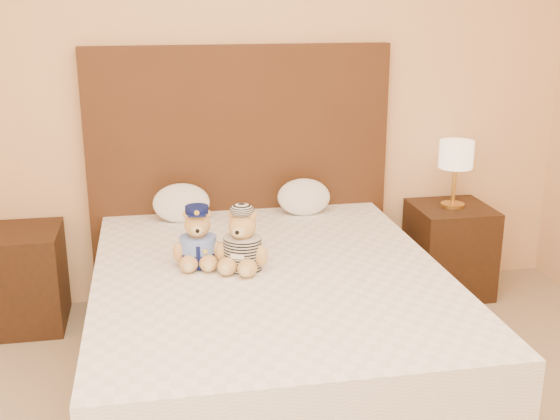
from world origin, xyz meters
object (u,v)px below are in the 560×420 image
Objects in this scene: teddy_police at (198,236)px; pillow_left at (181,201)px; nightstand_left at (21,279)px; pillow_right at (304,195)px; lamp at (456,158)px; bed at (270,324)px; nightstand_right at (449,249)px; teddy_prisoner at (242,239)px.

teddy_police is 0.71m from pillow_left.
nightstand_left is 1.64m from pillow_right.
bed is at bearing -147.38° from lamp.
pillow_right reaches higher than nightstand_left.
nightstand_right is 1.92× the size of teddy_police.
teddy_police is at bearing -178.93° from teddy_prisoner.
bed is 1.59m from lamp.
nightstand_left is 1.42m from teddy_prisoner.
lamp is at bearing 27.20° from teddy_police.
teddy_prisoner is 0.94× the size of pillow_right.
teddy_prisoner reaches higher than bed.
teddy_prisoner is (-1.37, -0.76, -0.15)m from lamp.
nightstand_left is at bearing 180.00° from lamp.
pillow_left is at bearing 131.15° from teddy_prisoner.
lamp is (2.50, 0.00, 0.57)m from nightstand_left.
nightstand_right is (1.25, 0.80, -0.00)m from bed.
bed is 3.64× the size of nightstand_left.
bed is 0.98m from pillow_right.
teddy_prisoner is (-1.37, -0.76, 0.42)m from nightstand_right.
nightstand_right is at bearing -1.07° from pillow_left.
lamp is 0.93m from pillow_right.
lamp reaches higher than pillow_right.
pillow_right is at bearing 50.72° from teddy_police.
bed is 0.54m from teddy_police.
teddy_prisoner is at bearing 161.18° from bed.
nightstand_left is 1.89× the size of teddy_prisoner.
bed is 0.98m from pillow_left.
pillow_left is (-0.36, 0.83, 0.39)m from bed.
teddy_police is 0.90× the size of pillow_left.
bed is 5.00× the size of lamp.
lamp is at bearing 32.62° from bed.
nightstand_right is at bearing 53.33° from teddy_prisoner.
bed is at bearing -66.61° from pillow_left.
teddy_prisoner is at bearing -120.48° from pillow_right.
nightstand_left is 1.92× the size of teddy_police.
bed is 0.44m from teddy_prisoner.
teddy_police is (-0.32, 0.13, 0.42)m from bed.
pillow_right is at bearing 178.11° from nightstand_right.
teddy_prisoner reaches higher than nightstand_right.
nightstand_right is 1.78× the size of pillow_right.
teddy_police is 0.98× the size of teddy_prisoner.
lamp is at bearing 180.00° from nightstand_right.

